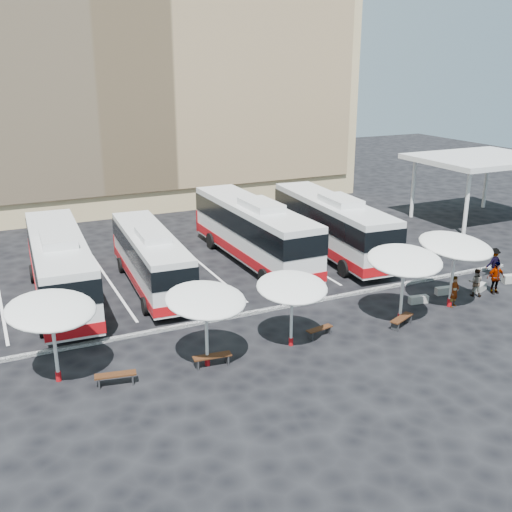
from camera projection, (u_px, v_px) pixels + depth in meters
name	position (u px, v px, depth m)	size (l,w,h in m)	color
ground	(263.00, 316.00, 30.44)	(120.00, 120.00, 0.00)	black
sandstone_building	(109.00, 58.00, 53.88)	(42.00, 18.25, 29.60)	tan
service_canopy	(481.00, 160.00, 47.26)	(10.00, 8.00, 5.20)	silver
curb_divider	(259.00, 311.00, 30.84)	(34.00, 0.25, 0.15)	black
bay_lines	(207.00, 269.00, 37.31)	(24.15, 12.00, 0.01)	white
bus_0	(60.00, 265.00, 31.78)	(3.41, 12.77, 4.02)	silver
bus_1	(151.00, 257.00, 33.80)	(3.07, 11.33, 3.56)	silver
bus_2	(253.00, 229.00, 38.04)	(3.21, 13.32, 4.22)	silver
bus_3	(332.00, 224.00, 39.60)	(3.75, 13.14, 4.12)	silver
sunshade_0	(51.00, 310.00, 23.35)	(4.51, 4.53, 3.65)	silver
sunshade_1	(206.00, 300.00, 24.61)	(4.07, 4.10, 3.53)	silver
sunshade_2	(292.00, 287.00, 26.46)	(3.64, 3.68, 3.33)	silver
sunshade_3	(405.00, 261.00, 28.81)	(4.62, 4.65, 3.78)	silver
sunshade_4	(456.00, 246.00, 30.63)	(4.67, 4.70, 3.94)	silver
wood_bench_0	(116.00, 377.00, 23.87)	(1.69, 0.73, 0.50)	black
wood_bench_1	(212.00, 358.00, 25.36)	(1.68, 0.60, 0.51)	black
wood_bench_2	(320.00, 330.00, 28.14)	(1.42, 0.59, 0.42)	black
wood_bench_3	(402.00, 319.00, 29.14)	(1.64, 1.04, 0.49)	black
conc_bench_0	(418.00, 300.00, 32.03)	(1.07, 0.36, 0.40)	gray
conc_bench_1	(445.00, 291.00, 33.26)	(1.10, 0.37, 0.41)	gray
conc_bench_2	(480.00, 288.00, 33.71)	(1.06, 0.35, 0.40)	gray
passenger_0	(454.00, 291.00, 31.41)	(0.62, 0.41, 1.70)	black
passenger_1	(476.00, 282.00, 32.83)	(0.77, 0.60, 1.58)	black
passenger_2	(496.00, 278.00, 33.17)	(1.08, 0.45, 1.84)	black
passenger_3	(494.00, 262.00, 35.80)	(1.14, 0.66, 1.77)	black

